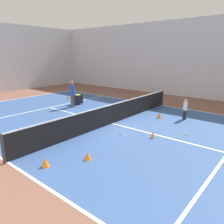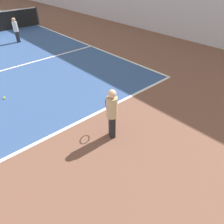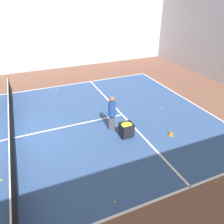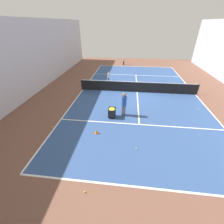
{
  "view_description": "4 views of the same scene",
  "coord_description": "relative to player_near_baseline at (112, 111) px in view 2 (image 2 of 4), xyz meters",
  "views": [
    {
      "loc": [
        -8.65,
        -7.18,
        3.65
      ],
      "look_at": [
        0.0,
        0.0,
        0.65
      ],
      "focal_mm": 35.0,
      "sensor_mm": 36.0,
      "label": 1
    },
    {
      "loc": [
        -0.74,
        -14.37,
        3.52
      ],
      "look_at": [
        1.97,
        -11.38,
        0.7
      ],
      "focal_mm": 35.0,
      "sensor_mm": 36.0,
      "label": 2
    },
    {
      "loc": [
        9.66,
        0.98,
        6.1
      ],
      "look_at": [
        1.16,
        4.6,
        1.01
      ],
      "focal_mm": 35.0,
      "sensor_mm": 36.0,
      "label": 3
    },
    {
      "loc": [
        0.9,
        14.37,
        6.1
      ],
      "look_at": [
        2.0,
        4.98,
        0.44
      ],
      "focal_mm": 24.0,
      "sensor_mm": 36.0,
      "label": 4
    }
  ],
  "objects": [
    {
      "name": "child_midcourt",
      "position": [
        1.33,
        8.68,
        -0.04
      ],
      "size": [
        0.27,
        0.27,
        1.19
      ],
      "rotation": [
        0.0,
        0.0,
        1.69
      ],
      "color": "black",
      "rests_on": "ground"
    },
    {
      "name": "tennis_ball_0",
      "position": [
        3.93,
        18.08,
        -0.69
      ],
      "size": [
        0.07,
        0.07,
        0.07
      ],
      "primitive_type": "sphere",
      "color": "yellow",
      "rests_on": "ground"
    },
    {
      "name": "tennis_ball_10",
      "position": [
        3.25,
        14.34,
        -0.69
      ],
      "size": [
        0.07,
        0.07,
        0.07
      ],
      "primitive_type": "sphere",
      "color": "yellow",
      "rests_on": "ground"
    },
    {
      "name": "line_baseline_near",
      "position": [
        -1.97,
        0.97,
        -0.72
      ],
      "size": [
        11.37,
        0.1,
        0.0
      ],
      "primitive_type": "cube",
      "color": "white",
      "rests_on": "ground"
    },
    {
      "name": "tennis_ball_12",
      "position": [
        -1.32,
        3.48,
        -0.69
      ],
      "size": [
        0.07,
        0.07,
        0.07
      ],
      "primitive_type": "sphere",
      "color": "yellow",
      "rests_on": "ground"
    },
    {
      "name": "line_sideline_right",
      "position": [
        3.71,
        11.37,
        -0.72
      ],
      "size": [
        0.1,
        20.8,
        0.0
      ],
      "primitive_type": "cube",
      "color": "white",
      "rests_on": "ground"
    },
    {
      "name": "player_near_baseline",
      "position": [
        0.0,
        0.0,
        0.0
      ],
      "size": [
        0.35,
        0.6,
        1.27
      ],
      "rotation": [
        0.0,
        0.0,
        1.08
      ],
      "color": "black",
      "rests_on": "ground"
    }
  ]
}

